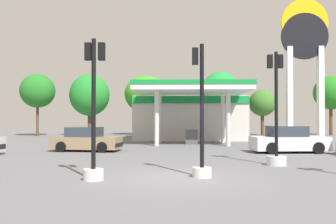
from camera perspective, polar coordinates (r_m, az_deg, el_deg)
ground_plane at (r=12.34m, az=1.66°, el=-10.23°), size 90.00×90.00×0.00m
gas_station at (r=33.07m, az=3.40°, el=-0.53°), size 9.80×12.95×4.53m
station_pole_sign at (r=30.02m, az=20.54°, el=8.55°), size 3.54×0.56×11.03m
car_0 at (r=22.05m, az=18.29°, el=-4.24°), size 4.39×2.26×1.51m
car_3 at (r=22.38m, az=-12.62°, el=-4.31°), size 4.16×2.17×1.43m
traffic_signal_0 at (r=12.39m, az=5.18°, el=-3.58°), size 0.65×0.68×4.49m
traffic_signal_2 at (r=12.00m, az=-11.49°, el=-2.38°), size 0.65×0.68×4.54m
traffic_signal_3 at (r=16.06m, az=16.51°, el=-3.01°), size 0.81×0.81×4.78m
tree_0 at (r=41.61m, az=-19.66°, el=3.11°), size 3.67×3.67×6.65m
tree_1 at (r=40.87m, az=-12.13°, el=2.58°), size 4.33×4.33×6.71m
tree_2 at (r=41.21m, az=-3.48°, el=2.79°), size 4.77×4.77×6.70m
tree_3 at (r=39.15m, az=8.16°, el=2.85°), size 4.20×4.20×6.82m
tree_4 at (r=41.84m, az=14.49°, el=1.35°), size 2.99×2.99×5.07m
tree_5 at (r=44.78m, az=24.04°, el=2.74°), size 3.76×3.76×6.65m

